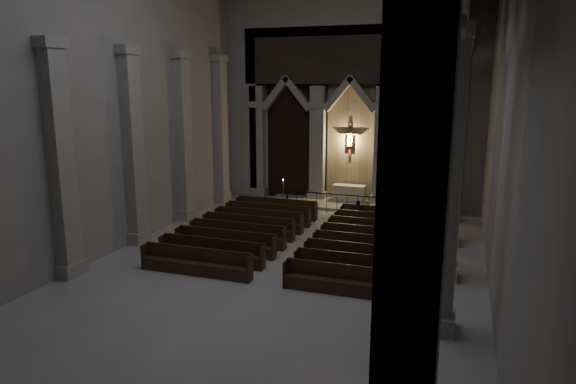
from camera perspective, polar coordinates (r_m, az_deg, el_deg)
The scene contains 11 objects.
room at distance 17.10m, azimuth -1.27°, elevation 15.41°, with size 24.00×24.10×12.00m.
sanctuary_wall at distance 28.19m, azimuth 7.00°, elevation 12.06°, with size 14.00×0.77×12.00m.
right_arcade at distance 17.41m, azimuth 18.30°, elevation 15.51°, with size 1.00×24.00×12.00m.
left_pilasters at distance 23.41m, azimuth -13.96°, elevation 5.14°, with size 0.60×13.00×8.03m.
sanctuary_step at distance 28.05m, azimuth 6.26°, elevation -1.41°, with size 8.50×2.60×0.15m, color #9C9991.
altar at distance 28.51m, azimuth 6.80°, elevation -0.12°, with size 1.76×0.71×0.90m.
altar_rail at distance 26.24m, azimuth 5.44°, elevation -0.92°, with size 5.45×0.09×1.07m.
candle_stand_left at distance 27.41m, azimuth -0.55°, elevation -0.91°, with size 0.26×0.26×1.56m.
candle_stand_right at distance 25.87m, azimuth 12.07°, elevation -1.95°, with size 0.27×0.27×1.62m.
pews at distance 21.02m, azimuth 1.77°, elevation -5.35°, with size 9.59×8.61×0.93m.
worshipper at distance 24.27m, azimuth 7.79°, elevation -2.33°, with size 0.44×0.29×1.20m, color black.
Camera 1 is at (5.86, -16.04, 6.64)m, focal length 32.00 mm.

